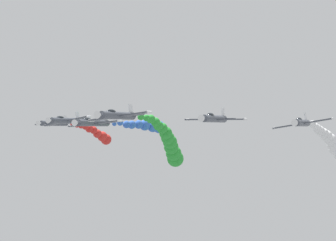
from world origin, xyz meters
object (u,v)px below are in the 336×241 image
(airplane_left_inner, at_px, (214,119))
(airplane_high_slot, at_px, (54,123))
(airplane_lead, at_px, (117,115))
(airplane_right_outer, at_px, (66,120))
(airplane_left_outer, at_px, (302,123))
(airplane_right_inner, at_px, (93,123))

(airplane_left_inner, distance_m, airplane_high_slot, 47.23)
(airplane_lead, bearing_deg, airplane_left_inner, -132.73)
(airplane_left_inner, relative_size, airplane_right_outer, 1.00)
(airplane_high_slot, bearing_deg, airplane_right_outer, 132.29)
(airplane_left_outer, height_order, airplane_right_outer, airplane_right_outer)
(airplane_right_inner, relative_size, airplane_high_slot, 1.00)
(airplane_right_outer, bearing_deg, airplane_lead, 137.94)
(airplane_left_inner, height_order, airplane_right_outer, airplane_left_inner)
(airplane_lead, height_order, airplane_high_slot, airplane_lead)
(airplane_left_inner, relative_size, airplane_left_outer, 1.00)
(airplane_lead, bearing_deg, airplane_right_outer, -42.06)
(airplane_right_inner, xyz_separation_m, airplane_left_outer, (-31.94, -10.21, -0.01))
(airplane_lead, relative_size, airplane_left_inner, 1.00)
(airplane_left_outer, xyz_separation_m, airplane_right_outer, (42.86, 1.75, 0.52))
(airplane_lead, xyz_separation_m, airplane_left_outer, (-21.47, -21.06, -0.95))
(airplane_right_inner, height_order, airplane_high_slot, airplane_high_slot)
(airplane_right_inner, distance_m, airplane_left_outer, 33.53)
(airplane_lead, distance_m, airplane_right_outer, 28.82)
(airplane_left_inner, height_order, airplane_right_inner, airplane_left_inner)
(airplane_left_outer, height_order, airplane_high_slot, airplane_high_slot)
(airplane_lead, bearing_deg, airplane_right_inner, -46.01)
(airplane_lead, bearing_deg, airplane_left_outer, -135.55)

